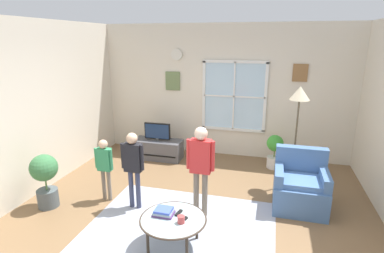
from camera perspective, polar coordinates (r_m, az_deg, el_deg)
ground_plane at (r=4.34m, az=-1.30°, el=-18.68°), size 5.85×6.45×0.02m
back_wall at (r=6.57m, az=5.97°, el=6.52°), size 5.25×0.17×2.78m
side_wall_left at (r=5.15m, az=-31.47°, el=1.60°), size 0.12×5.85×2.78m
area_rug at (r=4.21m, az=-3.01°, el=-19.76°), size 2.49×2.36×0.01m
tv_stand at (r=6.57m, az=-6.36°, el=-4.21°), size 1.02×0.46×0.40m
television at (r=6.44m, az=-6.47°, el=-0.89°), size 0.56×0.08×0.37m
armchair at (r=4.95m, az=19.47°, el=-10.54°), size 0.76×0.74×0.87m
coffee_table at (r=3.83m, az=-3.53°, el=-17.02°), size 0.81×0.81×0.40m
book_stack at (r=3.88m, az=-5.31°, el=-15.55°), size 0.25×0.19×0.08m
cup at (r=3.71m, az=-2.04°, el=-16.91°), size 0.09×0.09×0.09m
remote_near_books at (r=3.77m, az=-1.61°, el=-17.00°), size 0.08×0.15×0.02m
remote_near_cup at (r=3.90m, az=-2.49°, el=-15.77°), size 0.07×0.15×0.02m
person_black_shirt at (r=4.56m, az=-10.91°, el=-6.48°), size 0.36×0.16×1.18m
person_green_shirt at (r=4.93m, az=-15.96°, el=-6.53°), size 0.30×0.14×1.00m
person_red_shirt at (r=4.26m, az=1.63°, el=-6.50°), size 0.40×0.18×1.33m
potted_plant_by_window at (r=6.21m, az=15.13°, el=-4.17°), size 0.32×0.32×0.67m
potted_plant_corner at (r=5.10m, az=-25.70°, el=-8.41°), size 0.40×0.40×0.83m
floor_lamp at (r=5.27m, az=19.30°, el=4.05°), size 0.32×0.32×1.73m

